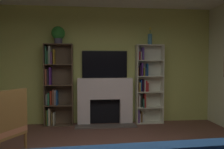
# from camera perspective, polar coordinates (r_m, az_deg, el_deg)

# --- Properties ---
(wall_back_accent) EXTENTS (5.44, 0.06, 2.81)m
(wall_back_accent) POSITION_cam_1_polar(r_m,az_deg,el_deg) (5.67, -1.87, 2.24)
(wall_back_accent) COLOR #BEC663
(wall_back_accent) RESTS_ON ground_plane
(fireplace) EXTENTS (1.40, 0.55, 1.10)m
(fireplace) POSITION_cam_1_polar(r_m,az_deg,el_deg) (5.58, -1.74, -6.16)
(fireplace) COLOR white
(fireplace) RESTS_ON ground_plane
(tv) EXTENTS (1.09, 0.06, 0.65)m
(tv) POSITION_cam_1_polar(r_m,az_deg,el_deg) (5.61, -1.82, 2.51)
(tv) COLOR black
(tv) RESTS_ON fireplace
(bookshelf_left) EXTENTS (0.66, 0.29, 1.91)m
(bookshelf_left) POSITION_cam_1_polar(r_m,az_deg,el_deg) (5.60, -13.79, -2.73)
(bookshelf_left) COLOR brown
(bookshelf_left) RESTS_ON ground_plane
(bookshelf_right) EXTENTS (0.66, 0.27, 1.91)m
(bookshelf_right) POSITION_cam_1_polar(r_m,az_deg,el_deg) (5.73, 8.39, -2.63)
(bookshelf_right) COLOR silver
(bookshelf_right) RESTS_ON ground_plane
(potted_plant) EXTENTS (0.31, 0.31, 0.41)m
(potted_plant) POSITION_cam_1_polar(r_m,az_deg,el_deg) (5.56, -13.14, 9.68)
(potted_plant) COLOR #4E495B
(potted_plant) RESTS_ON bookshelf_left
(vase_with_flowers) EXTENTS (0.10, 0.10, 0.42)m
(vase_with_flowers) POSITION_cam_1_polar(r_m,az_deg,el_deg) (5.71, 9.33, 8.79)
(vase_with_flowers) COLOR teal
(vase_with_flowers) RESTS_ON bookshelf_right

